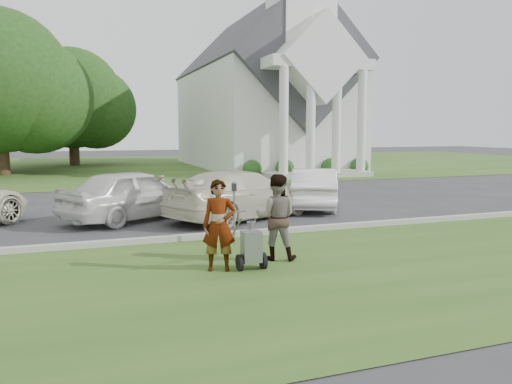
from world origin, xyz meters
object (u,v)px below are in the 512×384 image
tree_back (72,103)px  person_left (219,226)px  church (264,84)px  car_b (135,194)px  car_d (314,188)px  car_c (241,194)px  parking_meter_near (234,205)px  person_right (276,218)px  striping_cart (251,248)px

tree_back → person_left: 32.51m
church → car_b: bearing=-120.6°
tree_back → car_d: 27.21m
person_left → car_c: bearing=85.5°
parking_meter_near → person_right: bearing=-77.5°
tree_back → car_b: 26.42m
striping_cart → person_left: person_left is taller
striping_cart → parking_meter_near: 2.26m
car_b → car_d: car_b is taller
person_left → car_b: person_left is taller
tree_back → car_c: tree_back is taller
church → car_c: bearing=-112.6°
person_left → car_c: size_ratio=0.34×
person_right → car_d: (3.85, 6.00, -0.19)m
car_b → car_c: (3.00, -0.88, -0.03)m
tree_back → person_right: size_ratio=5.56×
church → car_d: 20.35m
church → person_left: church is taller
striping_cart → car_b: (-1.43, 6.26, 0.33)m
striping_cart → person_right: 1.00m
parking_meter_near → car_d: size_ratio=0.35×
car_d → tree_back: bearing=-46.8°
parking_meter_near → car_b: size_ratio=0.32×
car_b → car_c: car_b is taller
parking_meter_near → car_c: 3.42m
person_right → parking_meter_near: person_right is taller
church → person_left: (-10.49, -25.31, -5.09)m
striping_cart → car_d: car_d is taller
tree_back → person_left: bearing=-85.5°
church → person_left: 27.87m
striping_cart → person_right: size_ratio=0.62×
tree_back → parking_meter_near: bearing=-83.5°
tree_back → car_c: 27.64m
person_left → person_right: person_right is taller
church → car_d: bearing=-105.8°
car_b → parking_meter_near: bearing=173.3°
car_c → car_b: bearing=47.5°
tree_back → striping_cart: (3.10, -32.32, -4.30)m
tree_back → parking_meter_near: tree_back is taller
parking_meter_near → person_left: bearing=-114.6°
striping_cart → car_d: size_ratio=0.26×
car_c → car_d: (3.00, 1.16, -0.05)m
person_left → person_right: size_ratio=0.98×
church → tree_back: bearing=152.2°
car_c → striping_cart: bearing=137.6°
person_right → parking_meter_near: size_ratio=1.21×
church → car_c: (-8.34, -20.07, -5.22)m
tree_back → car_b: bearing=-86.3°
striping_cart → car_c: (1.57, 5.38, 0.30)m
car_b → church: bearing=-61.0°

